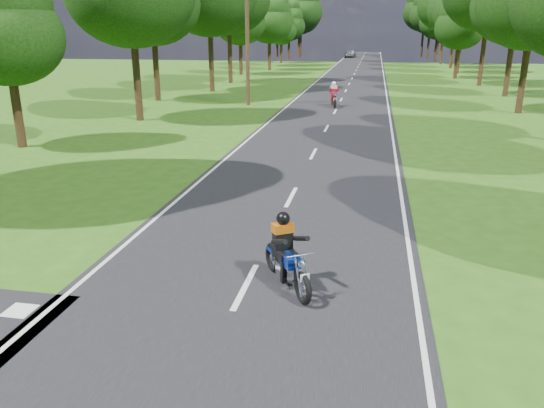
# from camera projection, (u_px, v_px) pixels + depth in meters

# --- Properties ---
(ground) EXTENTS (160.00, 160.00, 0.00)m
(ground) POSITION_uv_depth(u_px,v_px,m) (217.00, 343.00, 8.65)
(ground) COLOR #275313
(ground) RESTS_ON ground
(main_road) EXTENTS (7.00, 140.00, 0.02)m
(main_road) POSITION_uv_depth(u_px,v_px,m) (352.00, 78.00, 55.31)
(main_road) COLOR black
(main_road) RESTS_ON ground
(road_markings) EXTENTS (7.40, 140.00, 0.01)m
(road_markings) POSITION_uv_depth(u_px,v_px,m) (350.00, 80.00, 53.58)
(road_markings) COLOR silver
(road_markings) RESTS_ON main_road
(telegraph_pole) EXTENTS (1.20, 0.26, 8.00)m
(telegraph_pole) POSITION_uv_depth(u_px,v_px,m) (247.00, 42.00, 34.56)
(telegraph_pole) COLOR #382616
(telegraph_pole) RESTS_ON ground
(rider_near_blue) EXTENTS (1.47, 1.84, 1.50)m
(rider_near_blue) POSITION_uv_depth(u_px,v_px,m) (287.00, 251.00, 10.28)
(rider_near_blue) COLOR navy
(rider_near_blue) RESTS_ON main_road
(rider_far_red) EXTENTS (0.96, 2.02, 1.61)m
(rider_far_red) POSITION_uv_depth(u_px,v_px,m) (334.00, 94.00, 34.72)
(rider_far_red) COLOR maroon
(rider_far_red) RESTS_ON main_road
(distant_car) EXTENTS (2.09, 4.26, 1.40)m
(distant_car) POSITION_uv_depth(u_px,v_px,m) (351.00, 53.00, 96.56)
(distant_car) COLOR #AAACB1
(distant_car) RESTS_ON main_road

